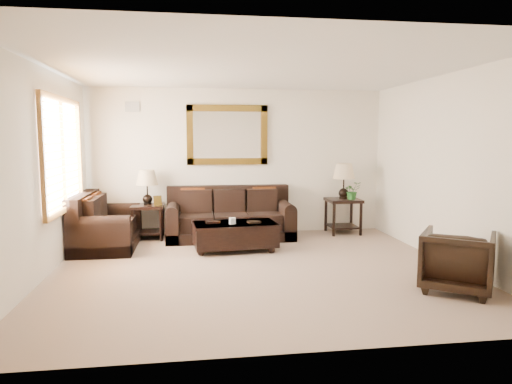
{
  "coord_description": "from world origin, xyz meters",
  "views": [
    {
      "loc": [
        -0.86,
        -6.03,
        1.78
      ],
      "look_at": [
        0.08,
        0.6,
        1.0
      ],
      "focal_mm": 32.0,
      "sensor_mm": 36.0,
      "label": 1
    }
  ],
  "objects": [
    {
      "name": "room",
      "position": [
        0.0,
        0.0,
        1.35
      ],
      "size": [
        5.51,
        5.01,
        2.71
      ],
      "color": "#89705E",
      "rests_on": "ground"
    },
    {
      "name": "window",
      "position": [
        -2.7,
        0.9,
        1.55
      ],
      "size": [
        0.07,
        1.96,
        1.66
      ],
      "color": "white",
      "rests_on": "room"
    },
    {
      "name": "mirror",
      "position": [
        -0.2,
        2.47,
        1.85
      ],
      "size": [
        1.5,
        0.06,
        1.1
      ],
      "color": "#442F0D",
      "rests_on": "room"
    },
    {
      "name": "air_vent",
      "position": [
        -1.9,
        2.48,
        2.35
      ],
      "size": [
        0.25,
        0.02,
        0.18
      ],
      "primitive_type": "cube",
      "color": "#999999",
      "rests_on": "room"
    },
    {
      "name": "sofa",
      "position": [
        -0.2,
        2.06,
        0.33
      ],
      "size": [
        2.24,
        0.97,
        0.92
      ],
      "color": "black",
      "rests_on": "room"
    },
    {
      "name": "loveseat",
      "position": [
        -2.32,
        1.61,
        0.33
      ],
      "size": [
        0.94,
        1.59,
        0.89
      ],
      "rotation": [
        0.0,
        0.0,
        1.57
      ],
      "color": "black",
      "rests_on": "room"
    },
    {
      "name": "end_table_left",
      "position": [
        -1.65,
        2.18,
        0.8
      ],
      "size": [
        0.56,
        0.56,
        1.23
      ],
      "color": "black",
      "rests_on": "room"
    },
    {
      "name": "end_table_right",
      "position": [
        1.96,
        2.16,
        0.86
      ],
      "size": [
        0.6,
        0.6,
        1.32
      ],
      "color": "black",
      "rests_on": "room"
    },
    {
      "name": "coffee_table",
      "position": [
        -0.19,
        1.1,
        0.28
      ],
      "size": [
        1.38,
        0.82,
        0.56
      ],
      "rotation": [
        0.0,
        0.0,
        0.08
      ],
      "color": "black",
      "rests_on": "room"
    },
    {
      "name": "armchair",
      "position": [
        2.2,
        -1.22,
        0.39
      ],
      "size": [
        1.04,
        1.03,
        0.79
      ],
      "primitive_type": "imported",
      "rotation": [
        0.0,
        0.0,
        2.5
      ],
      "color": "black",
      "rests_on": "floor"
    },
    {
      "name": "potted_plant",
      "position": [
        2.09,
        2.05,
        0.78
      ],
      "size": [
        0.36,
        0.38,
        0.26
      ],
      "primitive_type": "imported",
      "rotation": [
        0.0,
        0.0,
        0.2
      ],
      "color": "#225C1F",
      "rests_on": "end_table_right"
    }
  ]
}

